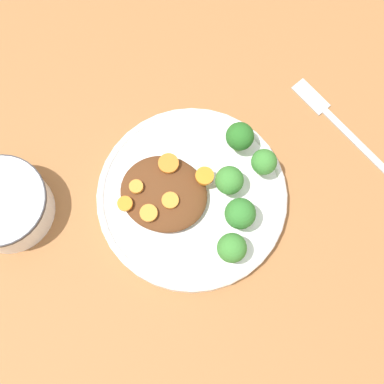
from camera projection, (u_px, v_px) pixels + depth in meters
ground_plane at (192, 199)px, 0.74m from camera, size 4.00×4.00×0.00m
plate at (192, 197)px, 0.73m from camera, size 0.26×0.26×0.02m
dip_bowl at (4, 205)px, 0.71m from camera, size 0.12×0.12×0.06m
stew_mound at (164, 193)px, 0.71m from camera, size 0.12×0.11×0.02m
broccoli_floret_0 at (240, 214)px, 0.68m from camera, size 0.04×0.04×0.06m
broccoli_floret_1 at (240, 137)px, 0.71m from camera, size 0.04×0.04×0.05m
broccoli_floret_2 at (264, 162)px, 0.70m from camera, size 0.03×0.03×0.05m
broccoli_floret_3 at (229, 181)px, 0.70m from camera, size 0.04×0.04×0.05m
broccoli_floret_4 at (232, 248)px, 0.67m from camera, size 0.04×0.04×0.05m
carrot_slice_0 at (136, 187)px, 0.70m from camera, size 0.02×0.02×0.01m
carrot_slice_1 at (149, 213)px, 0.69m from camera, size 0.02×0.02×0.00m
carrot_slice_2 at (170, 200)px, 0.69m from camera, size 0.02×0.02×0.00m
carrot_slice_3 at (168, 163)px, 0.71m from camera, size 0.03×0.03×0.01m
carrot_slice_4 at (125, 204)px, 0.69m from camera, size 0.02×0.02×0.00m
carrot_slice_5 at (205, 176)px, 0.70m from camera, size 0.02×0.02×0.01m
fork at (334, 119)px, 0.77m from camera, size 0.18×0.10×0.01m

